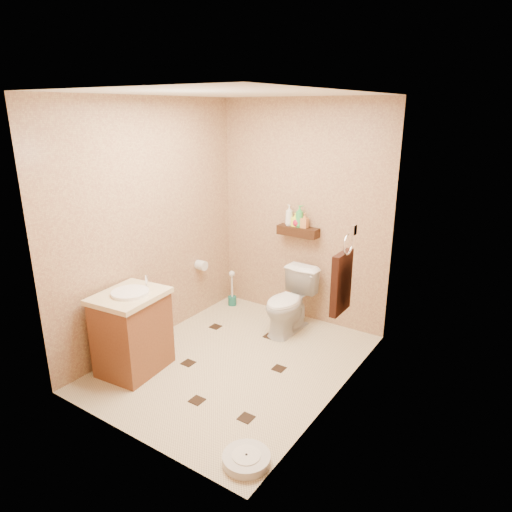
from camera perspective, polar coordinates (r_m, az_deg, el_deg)
The scene contains 19 objects.
ground at distance 4.43m, azimuth -2.57°, elevation -13.09°, with size 2.50×2.50×0.00m, color beige.
wall_back at distance 4.98m, azimuth 5.77°, elevation 5.30°, with size 2.00×0.04×2.40m, color tan.
wall_front at distance 3.09m, azimuth -16.71°, elevation -3.42°, with size 2.00×0.04×2.40m, color tan.
wall_left at distance 4.59m, azimuth -12.95°, elevation 3.86°, with size 0.04×2.50×2.40m, color tan.
wall_right at distance 3.47m, azimuth 10.60°, elevation -0.55°, with size 0.04×2.50×2.40m, color tan.
ceiling at distance 3.80m, azimuth -3.11°, elevation 19.69°, with size 2.00×2.50×0.02m, color silver.
wall_shelf at distance 4.95m, azimuth 5.27°, elevation 3.10°, with size 0.46×0.14×0.10m, color #391F0F.
floor_accents at distance 4.38m, azimuth -2.89°, elevation -13.43°, with size 1.27×1.38×0.01m.
toilet at distance 4.85m, azimuth 4.16°, elevation -5.76°, with size 0.38×0.66×0.67m, color white.
vanity at distance 4.28m, azimuth -15.20°, elevation -9.03°, with size 0.56×0.66×0.86m.
bathroom_scale at distance 3.37m, azimuth -1.20°, elevation -24.01°, with size 0.37×0.37×0.07m.
toilet_brush at distance 5.54m, azimuth -3.00°, elevation -4.65°, with size 0.10×0.10×0.44m.
towel_ring at distance 3.81m, azimuth 10.69°, elevation -2.96°, with size 0.12×0.30×0.76m.
toilet_paper at distance 5.17m, azimuth -6.85°, elevation -1.15°, with size 0.12×0.11×0.12m.
bottle_a at distance 4.96m, azimuth 4.18°, elevation 5.12°, with size 0.09×0.09×0.23m, color silver.
bottle_b at distance 4.94m, azimuth 4.90°, elevation 4.55°, with size 0.07×0.07×0.15m, color #F9FE35.
bottle_c at distance 4.93m, azimuth 5.21°, elevation 4.43°, with size 0.10×0.10×0.13m, color red.
bottle_d at distance 4.90m, azimuth 5.45°, elevation 4.97°, with size 0.09×0.09×0.23m, color green.
bottle_e at distance 4.88m, azimuth 6.08°, elevation 4.44°, with size 0.07×0.07×0.16m, color #CF8245.
Camera 1 is at (2.26, -3.05, 2.29)m, focal length 32.00 mm.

